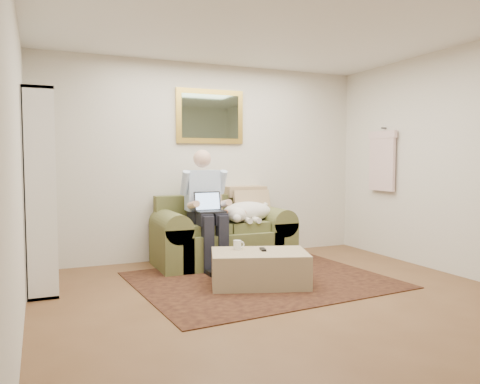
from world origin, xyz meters
TOP-DOWN VIEW (x-y plane):
  - room_shell at (0.00, 0.35)m, footprint 4.51×5.00m
  - rug at (0.10, 1.05)m, footprint 2.80×2.31m
  - sofa at (0.02, 2.03)m, footprint 1.72×0.87m
  - seated_man at (-0.23, 1.87)m, footprint 0.57×0.81m
  - laptop at (-0.23, 1.81)m, footprint 0.33×0.26m
  - sleeping_dog at (0.33, 1.94)m, footprint 0.71×0.44m
  - ottoman at (-0.01, 0.87)m, footprint 1.14×0.92m
  - coffee_mug at (-0.18, 1.07)m, footprint 0.08×0.08m
  - tv_remote at (0.06, 0.92)m, footprint 0.09×0.16m
  - bookshelf at (-2.10, 1.60)m, footprint 0.28×0.80m
  - wall_mirror at (0.02, 2.47)m, footprint 0.94×0.04m
  - hanging_shirt at (2.19, 1.60)m, footprint 0.06×0.52m

SIDE VIEW (x-z plane):
  - rug at x=0.10m, z-range 0.00..0.01m
  - ottoman at x=-0.01m, z-range 0.00..0.36m
  - sofa at x=0.02m, z-range -0.22..0.81m
  - tv_remote at x=0.06m, z-range 0.36..0.38m
  - coffee_mug at x=-0.18m, z-range 0.36..0.46m
  - sleeping_dog at x=0.33m, z-range 0.53..0.79m
  - seated_man at x=-0.23m, z-range 0.00..1.45m
  - laptop at x=-0.23m, z-range 0.64..0.88m
  - bookshelf at x=-2.10m, z-range 0.00..2.00m
  - room_shell at x=0.00m, z-range 0.00..2.61m
  - hanging_shirt at x=2.19m, z-range 0.90..1.80m
  - wall_mirror at x=0.02m, z-range 1.54..2.26m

